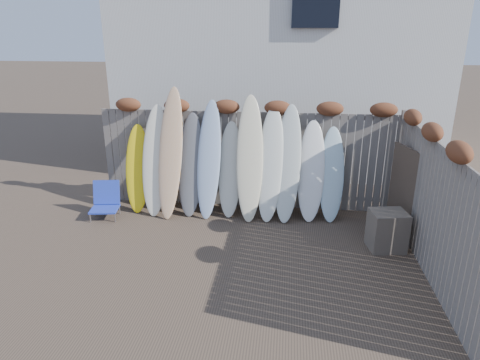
# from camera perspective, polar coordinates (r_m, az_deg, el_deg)

# --- Properties ---
(ground) EXTENTS (80.00, 80.00, 0.00)m
(ground) POSITION_cam_1_polar(r_m,az_deg,el_deg) (6.97, -1.15, -11.12)
(ground) COLOR #493A2D
(back_fence) EXTENTS (6.05, 0.28, 2.24)m
(back_fence) POSITION_cam_1_polar(r_m,az_deg,el_deg) (8.69, 1.29, 3.77)
(back_fence) COLOR slate
(back_fence) RESTS_ON ground
(right_fence) EXTENTS (0.28, 4.40, 2.24)m
(right_fence) POSITION_cam_1_polar(r_m,az_deg,el_deg) (6.99, 24.24, -2.46)
(right_fence) COLOR slate
(right_fence) RESTS_ON ground
(house) EXTENTS (8.50, 5.50, 6.33)m
(house) POSITION_cam_1_polar(r_m,az_deg,el_deg) (12.44, 5.35, 17.95)
(house) COLOR silver
(house) RESTS_ON ground
(beach_chair) EXTENTS (0.60, 0.63, 0.69)m
(beach_chair) POSITION_cam_1_polar(r_m,az_deg,el_deg) (8.91, -17.48, -2.64)
(beach_chair) COLOR #233AB3
(beach_chair) RESTS_ON ground
(wooden_crate) EXTENTS (0.65, 0.57, 0.68)m
(wooden_crate) POSITION_cam_1_polar(r_m,az_deg,el_deg) (7.67, 19.02, -6.38)
(wooden_crate) COLOR #4E483B
(wooden_crate) RESTS_ON ground
(lattice_panel) EXTENTS (0.33, 1.05, 1.61)m
(lattice_panel) POSITION_cam_1_polar(r_m,az_deg,el_deg) (8.09, 21.23, -1.68)
(lattice_panel) COLOR brown
(lattice_panel) RESTS_ON ground
(surfboard_0) EXTENTS (0.53, 0.66, 1.74)m
(surfboard_0) POSITION_cam_1_polar(r_m,az_deg,el_deg) (8.91, -13.51, 1.48)
(surfboard_0) COLOR yellow
(surfboard_0) RESTS_ON ground
(surfboard_1) EXTENTS (0.54, 0.76, 2.14)m
(surfboard_1) POSITION_cam_1_polar(r_m,az_deg,el_deg) (8.66, -11.22, 2.55)
(surfboard_1) COLOR white
(surfboard_1) RESTS_ON ground
(surfboard_2) EXTENTS (0.55, 0.91, 2.49)m
(surfboard_2) POSITION_cam_1_polar(r_m,az_deg,el_deg) (8.47, -9.25, 3.54)
(surfboard_2) COLOR #E3987A
(surfboard_2) RESTS_ON ground
(surfboard_3) EXTENTS (0.52, 0.72, 1.99)m
(surfboard_3) POSITION_cam_1_polar(r_m,az_deg,el_deg) (8.54, -6.60, 2.03)
(surfboard_3) COLOR #5D5E63
(surfboard_3) RESTS_ON ground
(surfboard_4) EXTENTS (0.52, 0.82, 2.25)m
(surfboard_4) POSITION_cam_1_polar(r_m,az_deg,el_deg) (8.39, -4.17, 2.72)
(surfboard_4) COLOR #A1BADF
(surfboard_4) RESTS_ON ground
(surfboard_5) EXTENTS (0.47, 0.66, 1.84)m
(surfboard_5) POSITION_cam_1_polar(r_m,az_deg,el_deg) (8.44, -1.33, 1.40)
(surfboard_5) COLOR silver
(surfboard_5) RESTS_ON ground
(surfboard_6) EXTENTS (0.56, 0.85, 2.36)m
(surfboard_6) POSITION_cam_1_polar(r_m,az_deg,el_deg) (8.25, 1.30, 2.86)
(surfboard_6) COLOR beige
(surfboard_6) RESTS_ON ground
(surfboard_7) EXTENTS (0.56, 0.80, 2.16)m
(surfboard_7) POSITION_cam_1_polar(r_m,az_deg,el_deg) (8.26, 4.05, 2.09)
(surfboard_7) COLOR white
(surfboard_7) RESTS_ON ground
(surfboard_8) EXTENTS (0.56, 0.82, 2.20)m
(surfboard_8) POSITION_cam_1_polar(r_m,az_deg,el_deg) (8.25, 6.40, 2.14)
(surfboard_8) COLOR silver
(surfboard_8) RESTS_ON ground
(surfboard_9) EXTENTS (0.54, 0.69, 1.90)m
(surfboard_9) POSITION_cam_1_polar(r_m,az_deg,el_deg) (8.36, 9.47, 1.16)
(surfboard_9) COLOR white
(surfboard_9) RESTS_ON ground
(surfboard_10) EXTENTS (0.47, 0.64, 1.79)m
(surfboard_10) POSITION_cam_1_polar(r_m,az_deg,el_deg) (8.42, 12.12, 0.71)
(surfboard_10) COLOR silver
(surfboard_10) RESTS_ON ground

